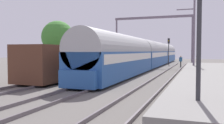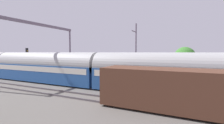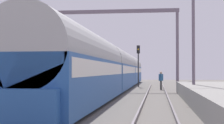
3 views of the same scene
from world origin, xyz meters
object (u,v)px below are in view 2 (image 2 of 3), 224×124
object	(u,v)px
catenary_gantry	(41,40)
passenger_train	(45,67)
railway_signal_far	(27,58)
freight_car	(199,92)
person_crossing	(67,71)

from	to	relation	value
catenary_gantry	passenger_train	bearing A→B (deg)	-90.00
passenger_train	railway_signal_far	xyz separation A→B (m)	(1.92, 6.00, 1.03)
passenger_train	railway_signal_far	world-z (taller)	railway_signal_far
catenary_gantry	freight_car	bearing A→B (deg)	-102.01
passenger_train	person_crossing	size ratio (longest dim) A/B	28.44
freight_car	person_crossing	xyz separation A→B (m)	(8.35, 17.96, -0.44)
freight_car	person_crossing	bearing A→B (deg)	65.08
person_crossing	catenary_gantry	world-z (taller)	catenary_gantry
passenger_train	person_crossing	distance (m)	4.48
railway_signal_far	person_crossing	bearing A→B (deg)	-67.76
freight_car	person_crossing	distance (m)	19.81
freight_car	railway_signal_far	xyz separation A→B (m)	(5.89, 23.97, 1.53)
passenger_train	catenary_gantry	bearing A→B (deg)	90.00
freight_car	catenary_gantry	bearing A→B (deg)	77.99
freight_car	railway_signal_far	distance (m)	24.73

